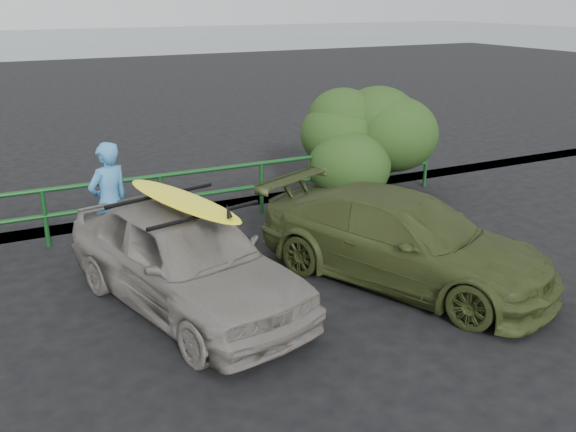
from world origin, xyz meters
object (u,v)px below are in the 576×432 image
olive_vehicle (404,240)px  surfboard (182,200)px  man (110,203)px  sedan (185,258)px  guardrail (106,209)px

olive_vehicle → surfboard: surfboard is taller
olive_vehicle → surfboard: bearing=144.0°
olive_vehicle → man: (-3.66, 2.75, 0.32)m
sedan → man: bearing=90.2°
olive_vehicle → surfboard: 3.32m
sedan → guardrail: bearing=83.3°
sedan → olive_vehicle: sedan is taller
guardrail → surfboard: surfboard is taller
olive_vehicle → guardrail: bearing=108.4°
olive_vehicle → man: man is taller
sedan → man: man is taller
sedan → man: (-0.53, 2.10, 0.25)m
guardrail → sedan: sedan is taller
olive_vehicle → surfboard: (-3.13, 0.65, 0.88)m
guardrail → man: (-0.12, -1.09, 0.45)m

